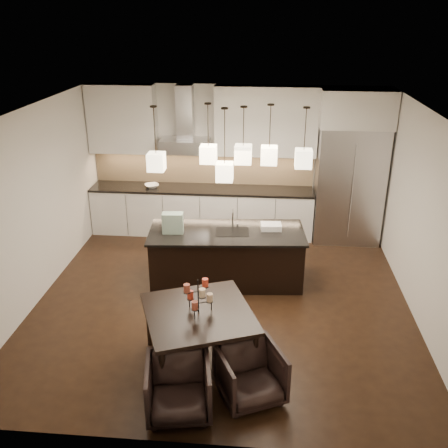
# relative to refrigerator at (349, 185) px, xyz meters

# --- Properties ---
(floor) EXTENTS (5.50, 5.50, 0.02)m
(floor) POSITION_rel_refrigerator_xyz_m (-2.10, -2.38, -1.08)
(floor) COLOR black
(floor) RESTS_ON ground
(ceiling) EXTENTS (5.50, 5.50, 0.02)m
(ceiling) POSITION_rel_refrigerator_xyz_m (-2.10, -2.38, 1.73)
(ceiling) COLOR white
(ceiling) RESTS_ON wall_back
(wall_back) EXTENTS (5.50, 0.02, 2.80)m
(wall_back) POSITION_rel_refrigerator_xyz_m (-2.10, 0.38, 0.32)
(wall_back) COLOR silver
(wall_back) RESTS_ON ground
(wall_front) EXTENTS (5.50, 0.02, 2.80)m
(wall_front) POSITION_rel_refrigerator_xyz_m (-2.10, -5.14, 0.32)
(wall_front) COLOR silver
(wall_front) RESTS_ON ground
(wall_left) EXTENTS (0.02, 5.50, 2.80)m
(wall_left) POSITION_rel_refrigerator_xyz_m (-4.86, -2.38, 0.32)
(wall_left) COLOR silver
(wall_left) RESTS_ON ground
(wall_right) EXTENTS (0.02, 5.50, 2.80)m
(wall_right) POSITION_rel_refrigerator_xyz_m (0.66, -2.38, 0.32)
(wall_right) COLOR silver
(wall_right) RESTS_ON ground
(refrigerator) EXTENTS (1.20, 0.72, 2.15)m
(refrigerator) POSITION_rel_refrigerator_xyz_m (0.00, 0.00, 0.00)
(refrigerator) COLOR #B7B7BA
(refrigerator) RESTS_ON floor
(fridge_panel) EXTENTS (1.26, 0.72, 0.65)m
(fridge_panel) POSITION_rel_refrigerator_xyz_m (0.00, 0.00, 1.40)
(fridge_panel) COLOR silver
(fridge_panel) RESTS_ON refrigerator
(lower_cabinets) EXTENTS (4.21, 0.62, 0.88)m
(lower_cabinets) POSITION_rel_refrigerator_xyz_m (-2.73, 0.05, -0.64)
(lower_cabinets) COLOR silver
(lower_cabinets) RESTS_ON floor
(countertop) EXTENTS (4.21, 0.66, 0.04)m
(countertop) POSITION_rel_refrigerator_xyz_m (-2.73, 0.05, -0.17)
(countertop) COLOR black
(countertop) RESTS_ON lower_cabinets
(backsplash) EXTENTS (4.21, 0.02, 0.63)m
(backsplash) POSITION_rel_refrigerator_xyz_m (-2.73, 0.35, 0.16)
(backsplash) COLOR tan
(backsplash) RESTS_ON countertop
(upper_cab_left) EXTENTS (1.25, 0.35, 1.25)m
(upper_cab_left) POSITION_rel_refrigerator_xyz_m (-4.20, 0.19, 1.10)
(upper_cab_left) COLOR silver
(upper_cab_left) RESTS_ON wall_back
(upper_cab_right) EXTENTS (1.85, 0.35, 1.25)m
(upper_cab_right) POSITION_rel_refrigerator_xyz_m (-1.55, 0.19, 1.10)
(upper_cab_right) COLOR silver
(upper_cab_right) RESTS_ON wall_back
(hood_canopy) EXTENTS (0.90, 0.52, 0.24)m
(hood_canopy) POSITION_rel_refrigerator_xyz_m (-3.03, 0.10, 0.65)
(hood_canopy) COLOR #B7B7BA
(hood_canopy) RESTS_ON wall_back
(hood_chimney) EXTENTS (0.30, 0.28, 0.96)m
(hood_chimney) POSITION_rel_refrigerator_xyz_m (-3.03, 0.21, 1.24)
(hood_chimney) COLOR #B7B7BA
(hood_chimney) RESTS_ON hood_canopy
(fruit_bowl) EXTENTS (0.34, 0.34, 0.06)m
(fruit_bowl) POSITION_rel_refrigerator_xyz_m (-3.67, 0.00, -0.12)
(fruit_bowl) COLOR silver
(fruit_bowl) RESTS_ON countertop
(island_body) EXTENTS (2.40, 1.12, 0.82)m
(island_body) POSITION_rel_refrigerator_xyz_m (-2.09, -1.79, -0.66)
(island_body) COLOR black
(island_body) RESTS_ON floor
(island_top) EXTENTS (2.48, 1.20, 0.04)m
(island_top) POSITION_rel_refrigerator_xyz_m (-2.09, -1.79, -0.23)
(island_top) COLOR black
(island_top) RESTS_ON island_body
(faucet) EXTENTS (0.11, 0.23, 0.36)m
(faucet) POSITION_rel_refrigerator_xyz_m (-2.01, -1.69, -0.04)
(faucet) COLOR silver
(faucet) RESTS_ON island_top
(tote_bag) EXTENTS (0.33, 0.19, 0.32)m
(tote_bag) POSITION_rel_refrigerator_xyz_m (-2.91, -1.90, -0.06)
(tote_bag) COLOR #20532C
(tote_bag) RESTS_ON island_top
(food_container) EXTENTS (0.33, 0.25, 0.09)m
(food_container) POSITION_rel_refrigerator_xyz_m (-1.41, -1.65, -0.17)
(food_container) COLOR silver
(food_container) RESTS_ON island_top
(dining_table) EXTENTS (1.59, 1.59, 0.74)m
(dining_table) POSITION_rel_refrigerator_xyz_m (-2.25, -3.87, -0.71)
(dining_table) COLOR black
(dining_table) RESTS_ON floor
(candelabra) EXTENTS (0.46, 0.46, 0.43)m
(candelabra) POSITION_rel_refrigerator_xyz_m (-2.25, -3.87, -0.12)
(candelabra) COLOR black
(candelabra) RESTS_ON dining_table
(candle_a) EXTENTS (0.10, 0.10, 0.10)m
(candle_a) POSITION_rel_refrigerator_xyz_m (-2.12, -3.82, -0.16)
(candle_a) COLOR beige
(candle_a) RESTS_ON candelabra
(candle_b) EXTENTS (0.10, 0.10, 0.10)m
(candle_b) POSITION_rel_refrigerator_xyz_m (-2.36, -3.79, -0.16)
(candle_b) COLOR red
(candle_b) RESTS_ON candelabra
(candle_c) EXTENTS (0.10, 0.10, 0.10)m
(candle_c) POSITION_rel_refrigerator_xyz_m (-2.27, -4.01, -0.16)
(candle_c) COLOR brown
(candle_c) RESTS_ON candelabra
(candle_d) EXTENTS (0.10, 0.10, 0.10)m
(candle_d) POSITION_rel_refrigerator_xyz_m (-2.18, -3.75, -0.01)
(candle_d) COLOR red
(candle_d) RESTS_ON candelabra
(candle_e) EXTENTS (0.10, 0.10, 0.10)m
(candle_e) POSITION_rel_refrigerator_xyz_m (-2.38, -3.90, -0.01)
(candle_e) COLOR brown
(candle_e) RESTS_ON candelabra
(candle_f) EXTENTS (0.10, 0.10, 0.10)m
(candle_f) POSITION_rel_refrigerator_xyz_m (-2.19, -3.98, -0.01)
(candle_f) COLOR beige
(candle_f) RESTS_ON candelabra
(armchair_left) EXTENTS (0.79, 0.81, 0.63)m
(armchair_left) POSITION_rel_refrigerator_xyz_m (-2.36, -4.70, -0.76)
(armchair_left) COLOR black
(armchair_left) RESTS_ON floor
(armchair_right) EXTENTS (0.89, 0.90, 0.62)m
(armchair_right) POSITION_rel_refrigerator_xyz_m (-1.61, -4.41, -0.76)
(armchair_right) COLOR black
(armchair_right) RESTS_ON floor
(pendant_a) EXTENTS (0.24, 0.24, 0.26)m
(pendant_a) POSITION_rel_refrigerator_xyz_m (-3.11, -1.95, 0.92)
(pendant_a) COLOR beige
(pendant_a) RESTS_ON ceiling
(pendant_b) EXTENTS (0.24, 0.24, 0.26)m
(pendant_b) POSITION_rel_refrigerator_xyz_m (-2.38, -1.65, 0.97)
(pendant_b) COLOR beige
(pendant_b) RESTS_ON ceiling
(pendant_c) EXTENTS (0.24, 0.24, 0.26)m
(pendant_c) POSITION_rel_refrigerator_xyz_m (-1.85, -1.87, 1.04)
(pendant_c) COLOR beige
(pendant_c) RESTS_ON ceiling
(pendant_d) EXTENTS (0.24, 0.24, 0.26)m
(pendant_d) POSITION_rel_refrigerator_xyz_m (-1.48, -1.66, 0.98)
(pendant_d) COLOR beige
(pendant_d) RESTS_ON ceiling
(pendant_e) EXTENTS (0.24, 0.24, 0.26)m
(pendant_e) POSITION_rel_refrigerator_xyz_m (-0.99, -1.85, 0.99)
(pendant_e) COLOR beige
(pendant_e) RESTS_ON ceiling
(pendant_f) EXTENTS (0.24, 0.24, 0.26)m
(pendant_f) POSITION_rel_refrigerator_xyz_m (-2.11, -2.01, 0.82)
(pendant_f) COLOR beige
(pendant_f) RESTS_ON ceiling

